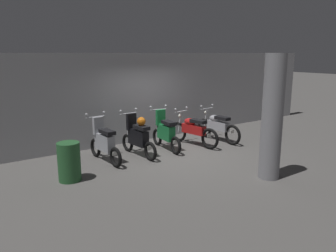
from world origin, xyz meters
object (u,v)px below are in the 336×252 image
Objects in this scene: motorbike_slot_3 at (193,130)px; trash_bin at (69,162)px; motorbike_slot_4 at (217,126)px; motorbike_slot_1 at (138,136)px; motorbike_slot_0 at (104,142)px; support_pillar at (272,118)px; motorbike_slot_2 at (165,132)px.

trash_bin is (-4.22, -0.75, -0.04)m from motorbike_slot_3.
trash_bin is at bearing -172.28° from motorbike_slot_4.
motorbike_slot_0 is at bearing 176.37° from motorbike_slot_1.
motorbike_slot_1 reaches higher than motorbike_slot_3.
support_pillar reaches higher than motorbike_slot_3.
motorbike_slot_1 is 1.01m from motorbike_slot_2.
motorbike_slot_3 is 1.00m from motorbike_slot_4.
motorbike_slot_0 reaches higher than motorbike_slot_3.
motorbike_slot_4 is at bearing 7.72° from trash_bin.
motorbike_slot_3 is 2.16× the size of trash_bin.
motorbike_slot_0 is 1.48m from trash_bin.
motorbike_slot_1 is 0.59× the size of support_pillar.
motorbike_slot_0 is 2.00m from motorbike_slot_2.
motorbike_slot_4 is at bearing -4.08° from motorbike_slot_2.
motorbike_slot_3 is 0.68× the size of support_pillar.
motorbike_slot_0 is at bearing 33.83° from trash_bin.
motorbike_slot_2 is 3.34m from trash_bin.
motorbike_slot_2 is 3.51m from support_pillar.
support_pillar is (1.66, -3.23, 0.86)m from motorbike_slot_1.
motorbike_slot_2 is at bearing 174.40° from motorbike_slot_3.
motorbike_slot_0 is 1.00× the size of motorbike_slot_2.
motorbike_slot_4 is at bearing 67.23° from support_pillar.
motorbike_slot_0 reaches higher than motorbike_slot_4.
motorbike_slot_2 is 0.87× the size of motorbike_slot_3.
motorbike_slot_4 is 2.17× the size of trash_bin.
motorbike_slot_4 is at bearing -0.97° from motorbike_slot_1.
motorbike_slot_4 is (1.99, -0.14, -0.04)m from motorbike_slot_2.
motorbike_slot_1 is 3.74m from support_pillar.
trash_bin is at bearing -146.17° from motorbike_slot_0.
support_pillar is (2.66, -3.30, 0.90)m from motorbike_slot_0.
trash_bin is (-3.23, -0.85, -0.08)m from motorbike_slot_2.
motorbike_slot_0 is 1.00m from motorbike_slot_1.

